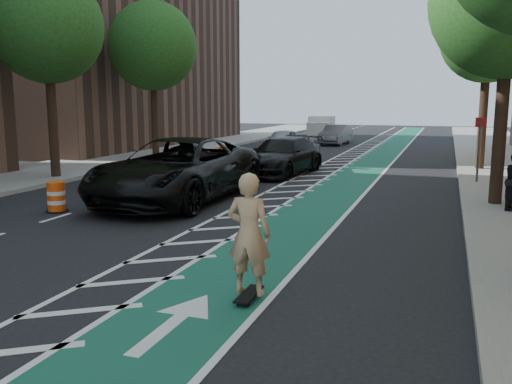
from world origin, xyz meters
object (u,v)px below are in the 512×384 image
at_px(skateboarder, 249,234).
at_px(suv_far, 282,156).
at_px(barrel_a, 56,198).
at_px(suv_near, 178,170).

bearing_deg(skateboarder, suv_far, -76.37).
xyz_separation_m(skateboarder, barrel_a, (-7.42, 4.60, -0.67)).
bearing_deg(suv_far, barrel_a, -103.98).
xyz_separation_m(suv_near, suv_far, (1.29, 6.92, -0.20)).
distance_m(skateboarder, barrel_a, 8.76).
relative_size(suv_far, barrel_a, 6.32).
distance_m(suv_far, barrel_a, 10.26).
distance_m(skateboarder, suv_near, 8.79).
height_order(skateboarder, suv_far, skateboarder).
xyz_separation_m(skateboarder, suv_near, (-4.99, 7.23, -0.10)).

